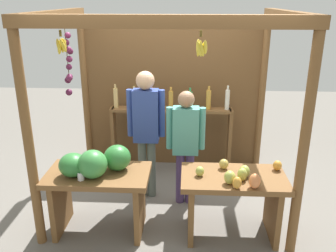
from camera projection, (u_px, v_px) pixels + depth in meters
ground_plane at (169, 196)px, 4.90m from camera, size 12.00×12.00×0.00m
market_stall at (170, 86)px, 4.86m from camera, size 2.82×2.20×2.40m
fruit_counter_left at (97, 177)px, 3.96m from camera, size 1.13×0.64×1.04m
fruit_counter_right at (233, 192)px, 3.93m from camera, size 1.13×0.65×0.89m
bottle_shelf_unit at (171, 121)px, 5.37m from camera, size 1.80×0.22×1.35m
vendor_man at (146, 124)px, 4.58m from camera, size 0.48×0.23×1.70m
vendor_woman at (186, 139)px, 4.47m from camera, size 0.48×0.20×1.50m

